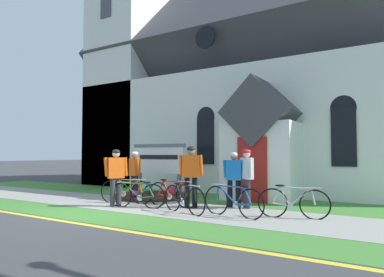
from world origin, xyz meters
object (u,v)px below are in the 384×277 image
object	(u,v)px
bicycle_yellow	(184,199)
cyclist_in_blue_jersey	(191,171)
bicycle_blue	(233,201)
bicycle_green	(137,195)
bicycle_white	(126,191)
cyclist_in_orange_jersey	(247,174)
cyclist_in_red_jersey	(116,173)
bicycle_orange	(293,203)
cyclist_in_green_jersey	(135,172)
cyclist_in_yellow_jersey	(234,175)
bicycle_silver	(172,194)
church_sign	(159,161)

from	to	relation	value
bicycle_yellow	cyclist_in_blue_jersey	bearing A→B (deg)	109.41
bicycle_blue	bicycle_green	bearing A→B (deg)	-176.53
bicycle_white	cyclist_in_orange_jersey	bearing A→B (deg)	16.29
bicycle_yellow	cyclist_in_blue_jersey	size ratio (longest dim) A/B	0.93
cyclist_in_red_jersey	bicycle_orange	bearing A→B (deg)	10.69
bicycle_white	cyclist_in_green_jersey	distance (m)	1.09
bicycle_green	cyclist_in_yellow_jersey	distance (m)	2.86
bicycle_white	cyclist_in_green_jersey	xyz separation A→B (m)	(-0.39, 0.84, 0.57)
cyclist_in_red_jersey	bicycle_blue	bearing A→B (deg)	5.48
cyclist_in_yellow_jersey	cyclist_in_blue_jersey	size ratio (longest dim) A/B	0.90
bicycle_yellow	cyclist_in_green_jersey	size ratio (longest dim) A/B	1.01
bicycle_orange	bicycle_green	world-z (taller)	bicycle_orange
cyclist_in_blue_jersey	cyclist_in_orange_jersey	distance (m)	1.60
bicycle_white	bicycle_green	size ratio (longest dim) A/B	1.02
bicycle_orange	cyclist_in_green_jersey	size ratio (longest dim) A/B	1.02
bicycle_silver	cyclist_in_orange_jersey	bearing A→B (deg)	24.21
bicycle_blue	bicycle_silver	bearing A→B (deg)	167.32
bicycle_orange	cyclist_in_yellow_jersey	bearing A→B (deg)	158.26
bicycle_orange	bicycle_green	xyz separation A→B (m)	(-4.28, -0.77, -0.00)
bicycle_silver	cyclist_in_blue_jersey	size ratio (longest dim) A/B	0.98
bicycle_white	cyclist_in_orange_jersey	xyz separation A→B (m)	(3.63, 1.06, 0.61)
bicycle_yellow	bicycle_orange	distance (m)	2.76
church_sign	cyclist_in_green_jersey	world-z (taller)	church_sign
cyclist_in_red_jersey	cyclist_in_orange_jersey	xyz separation A→B (m)	(3.41, 1.74, -0.00)
church_sign	cyclist_in_yellow_jersey	world-z (taller)	church_sign
cyclist_in_orange_jersey	cyclist_in_blue_jersey	bearing A→B (deg)	-150.64
church_sign	bicycle_orange	bearing A→B (deg)	-17.89
cyclist_in_yellow_jersey	bicycle_silver	bearing A→B (deg)	-151.83
cyclist_in_green_jersey	cyclist_in_yellow_jersey	xyz separation A→B (m)	(3.64, 0.19, -0.02)
church_sign	cyclist_in_orange_jersey	xyz separation A→B (m)	(3.88, -0.95, -0.31)
bicycle_yellow	cyclist_in_yellow_jersey	bearing A→B (deg)	65.04
bicycle_yellow	cyclist_in_orange_jersey	size ratio (longest dim) A/B	0.98
bicycle_orange	cyclist_in_green_jersey	distance (m)	5.63
cyclist_in_green_jersey	cyclist_in_red_jersey	distance (m)	1.63
bicycle_orange	bicycle_white	bearing A→B (deg)	-177.15
bicycle_orange	cyclist_in_blue_jersey	world-z (taller)	cyclist_in_blue_jersey
bicycle_silver	cyclist_in_yellow_jersey	world-z (taller)	cyclist_in_yellow_jersey
bicycle_yellow	bicycle_orange	xyz separation A→B (m)	(2.65, 0.79, 0.00)
bicycle_blue	cyclist_in_red_jersey	xyz separation A→B (m)	(-3.64, -0.35, 0.61)
bicycle_yellow	bicycle_blue	size ratio (longest dim) A/B	0.93
cyclist_in_blue_jersey	cyclist_in_orange_jersey	xyz separation A→B (m)	(1.39, 0.78, -0.06)
bicycle_blue	cyclist_in_green_jersey	world-z (taller)	cyclist_in_green_jersey
church_sign	cyclist_in_red_jersey	distance (m)	2.75
church_sign	bicycle_silver	xyz separation A→B (m)	(1.90, -1.84, -0.93)
church_sign	cyclist_in_red_jersey	xyz separation A→B (m)	(0.47, -2.69, -0.31)
bicycle_orange	cyclist_in_blue_jersey	distance (m)	3.01
bicycle_white	cyclist_in_orange_jersey	distance (m)	3.84
bicycle_yellow	cyclist_in_orange_jersey	xyz separation A→B (m)	(1.11, 1.59, 0.62)
cyclist_in_red_jersey	cyclist_in_blue_jersey	world-z (taller)	cyclist_in_blue_jersey
bicycle_white	bicycle_blue	bearing A→B (deg)	-4.85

